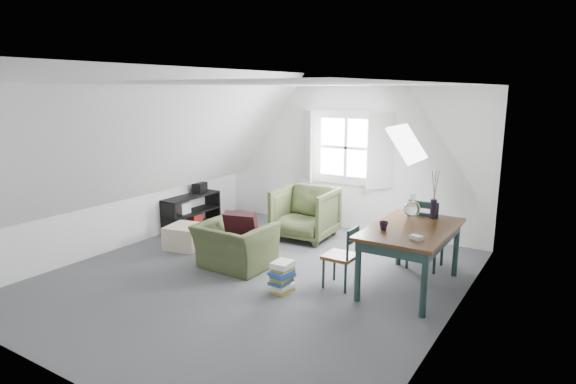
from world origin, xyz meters
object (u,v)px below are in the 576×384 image
Objects in this scene: ottoman at (186,237)px; dining_chair_far at (425,232)px; armchair_far at (305,238)px; dining_chair_near at (342,256)px; magazine_stack at (282,277)px; armchair_near at (236,267)px; media_shelf at (190,214)px; dining_table at (411,235)px.

dining_chair_far is at bearing 18.15° from ottoman.
dining_chair_near reaches higher than armchair_far.
armchair_near is at bearing 161.09° from magazine_stack.
dining_chair_far reaches higher than dining_chair_near.
media_shelf is (-1.89, 1.08, 0.27)m from armchair_near.
magazine_stack is at bearing -39.68° from dining_chair_near.
dining_chair_near reaches higher than armchair_near.
armchair_near is at bearing -163.71° from dining_table.
dining_chair_near is at bearing -173.12° from armchair_near.
dining_chair_far is 1.39m from dining_chair_near.
dining_chair_far reaches higher than ottoman.
dining_chair_far reaches higher than magazine_stack.
media_shelf is at bearing 174.88° from dining_table.
armchair_far is at bearing 17.68° from media_shelf.
dining_chair_far is at bearing 5.42° from media_shelf.
dining_chair_near is (1.42, -1.52, 0.42)m from armchair_far.
ottoman is (-1.19, 0.26, 0.18)m from armchair_near.
media_shelf is 3.23m from magazine_stack.
magazine_stack reaches higher than armchair_near.
dining_chair_far reaches higher than armchair_near.
armchair_far is 0.60× the size of dining_table.
magazine_stack is (1.01, -0.34, 0.19)m from armchair_near.
ottoman is 1.09m from media_shelf.
ottoman is at bearing 25.75° from dining_chair_far.
media_shelf is at bearing -167.31° from armchair_far.
dining_chair_far reaches higher than dining_table.
magazine_stack is (2.19, -0.60, 0.01)m from ottoman.
dining_chair_near is 2.11× the size of magazine_stack.
ottoman reaches higher than armchair_near.
ottoman is at bearing -84.00° from dining_chair_near.
media_shelf is at bearing 130.55° from ottoman.
armchair_far is at bearing -94.21° from armchair_near.
dining_chair_far is 0.85× the size of media_shelf.
armchair_far is at bearing -0.64° from dining_chair_far.
dining_table is at bearing 129.29° from dining_chair_near.
armchair_far reaches higher than armchair_near.
armchair_far is 2.14m from media_shelf.
armchair_far is 2.17m from dining_chair_far.
dining_chair_near is 0.79m from magazine_stack.
media_shelf is at bearing 153.76° from magazine_stack.
armchair_near is 2.56× the size of magazine_stack.
ottoman is at bearing -136.79° from armchair_far.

